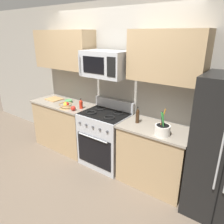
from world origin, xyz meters
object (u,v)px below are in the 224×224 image
microwave (105,64)px  bottle_soy (138,116)px  cutting_board (54,99)px  prep_bowl (69,101)px  utensil_crock (162,130)px  apple_loose (73,108)px  bottle_hot_sauce (81,104)px  range_oven (105,138)px  fruit_basket (66,105)px

microwave → bottle_soy: 0.90m
cutting_board → prep_bowl: size_ratio=2.12×
microwave → cutting_board: size_ratio=2.43×
utensil_crock → prep_bowl: utensil_crock is taller
apple_loose → bottle_soy: (1.12, 0.18, 0.07)m
utensil_crock → cutting_board: 2.35m
cutting_board → bottle_hot_sauce: bearing=-5.1°
bottle_soy → prep_bowl: size_ratio=1.76×
microwave → prep_bowl: bearing=177.1°
range_oven → bottle_hot_sauce: size_ratio=6.18×
range_oven → bottle_soy: bearing=-0.1°
fruit_basket → bottle_soy: size_ratio=0.94×
range_oven → apple_loose: range_oven is taller
bottle_soy → cutting_board: bearing=178.6°
microwave → cutting_board: bearing=179.1°
range_oven → utensil_crock: 1.18m
fruit_basket → prep_bowl: (-0.19, 0.24, -0.02)m
range_oven → cutting_board: bearing=178.0°
microwave → utensil_crock: microwave is taller
cutting_board → bottle_soy: 1.89m
bottle_soy → apple_loose: bearing=-170.8°
fruit_basket → bottle_soy: 1.33m
utensil_crock → fruit_basket: 1.77m
utensil_crock → prep_bowl: size_ratio=2.51×
cutting_board → bottle_soy: bearing=-1.4°
apple_loose → bottle_hot_sauce: (0.03, 0.16, 0.04)m
microwave → prep_bowl: size_ratio=5.14×
microwave → bottle_hot_sauce: bearing=-174.1°
range_oven → utensil_crock: bearing=-8.7°
apple_loose → microwave: bearing=21.5°
bottle_hot_sauce → bottle_soy: bottle_soy is taller
prep_bowl → apple_loose: bearing=-33.4°
apple_loose → prep_bowl: 0.46m
range_oven → bottle_soy: bottle_soy is taller
cutting_board → bottle_hot_sauce: 0.80m
fruit_basket → bottle_soy: bearing=7.3°
range_oven → bottle_hot_sauce: (-0.50, -0.03, 0.52)m
fruit_basket → bottle_hot_sauce: size_ratio=1.28×
microwave → utensil_crock: 1.28m
microwave → bottle_hot_sauce: 0.87m
utensil_crock → bottle_soy: bearing=160.6°
cutting_board → fruit_basket: bearing=-20.8°
range_oven → fruit_basket: bearing=-166.8°
apple_loose → bottle_hot_sauce: bearing=79.5°
bottle_hot_sauce → apple_loose: bearing=-100.5°
bottle_hot_sauce → range_oven: bearing=3.0°
bottle_hot_sauce → bottle_soy: bearing=1.3°
utensil_crock → apple_loose: bearing=-179.2°
apple_loose → bottle_soy: bottle_soy is taller
range_oven → fruit_basket: 0.89m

